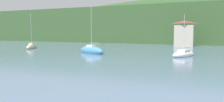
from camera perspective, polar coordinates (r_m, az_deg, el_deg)
The scene contains 4 objects.
shore_building_west at distance 78.87m, azimuth 17.25°, elevation 4.09°, with size 6.19×3.32×8.33m.
sailboat_far_1 at distance 51.79m, azimuth -5.06°, elevation 0.11°, with size 8.30×5.58×11.40m.
sailboat_far_3 at distance 69.17m, azimuth -19.11°, elevation 0.96°, with size 4.67×6.96×10.27m.
sailboat_far_6 at distance 46.75m, azimuth 17.13°, elevation -0.80°, with size 4.64×7.04×8.40m.
Camera 1 is at (10.36, 21.13, 4.87)m, focal length 37.31 mm.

